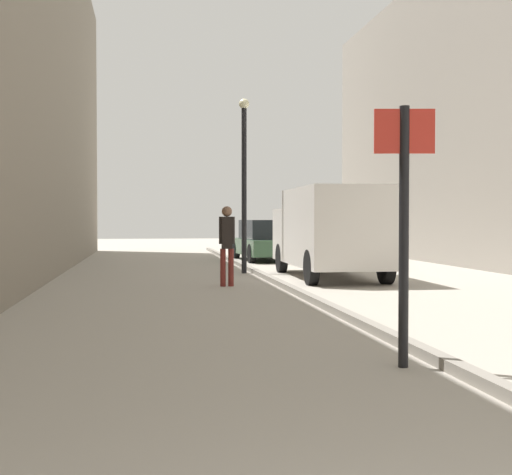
# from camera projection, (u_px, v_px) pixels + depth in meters

# --- Properties ---
(ground_plane) EXTENTS (80.00, 80.00, 0.00)m
(ground_plane) POSITION_uv_depth(u_px,v_px,m) (217.00, 296.00, 13.44)
(ground_plane) COLOR #A8A093
(kerb_strip) EXTENTS (0.16, 40.00, 0.12)m
(kerb_strip) POSITION_uv_depth(u_px,v_px,m) (297.00, 291.00, 13.69)
(kerb_strip) COLOR gray
(kerb_strip) RESTS_ON ground_plane
(pedestrian_main_foreground) EXTENTS (0.35, 0.23, 1.76)m
(pedestrian_main_foreground) POSITION_uv_depth(u_px,v_px,m) (227.00, 240.00, 15.34)
(pedestrian_main_foreground) COLOR maroon
(pedestrian_main_foreground) RESTS_ON ground_plane
(delivery_van) EXTENTS (2.02, 5.43, 2.24)m
(delivery_van) POSITION_uv_depth(u_px,v_px,m) (329.00, 230.00, 17.55)
(delivery_van) COLOR silver
(delivery_van) RESTS_ON ground_plane
(parked_car) EXTENTS (2.03, 4.30, 1.45)m
(parked_car) POSITION_uv_depth(u_px,v_px,m) (266.00, 241.00, 25.05)
(parked_car) COLOR #335138
(parked_car) RESTS_ON ground_plane
(street_sign_post) EXTENTS (0.60, 0.13, 2.60)m
(street_sign_post) POSITION_uv_depth(u_px,v_px,m) (404.00, 213.00, 6.93)
(street_sign_post) COLOR black
(street_sign_post) RESTS_ON ground_plane
(lamp_post) EXTENTS (0.28, 0.28, 4.76)m
(lamp_post) POSITION_uv_depth(u_px,v_px,m) (244.00, 174.00, 19.03)
(lamp_post) COLOR black
(lamp_post) RESTS_ON ground_plane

